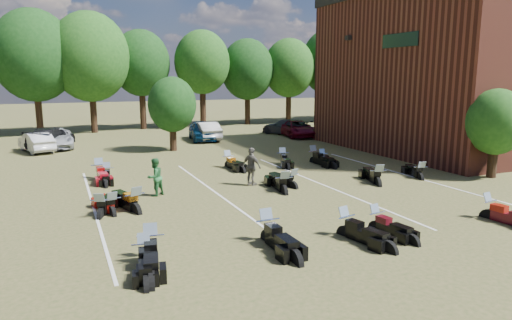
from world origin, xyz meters
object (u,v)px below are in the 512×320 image
person_grey (252,166)px  motorcycle_3 (267,241)px  motorcycle_7 (112,215)px  person_green (155,177)px  car_4 (202,131)px

person_grey → motorcycle_3: person_grey is taller
person_grey → motorcycle_7: 6.84m
person_grey → motorcycle_7: (-6.41, -2.23, -0.88)m
person_grey → motorcycle_3: size_ratio=0.71×
person_green → motorcycle_3: (2.03, -6.78, -0.80)m
person_grey → motorcycle_3: bearing=133.8°
person_green → motorcycle_3: size_ratio=0.64×
motorcycle_3 → motorcycle_7: motorcycle_3 is taller
motorcycle_7 → car_4: bearing=-127.1°
car_4 → motorcycle_3: bearing=-93.3°
person_grey → motorcycle_3: 7.36m
car_4 → person_grey: person_grey is taller
car_4 → motorcycle_7: bearing=-107.7°
car_4 → motorcycle_3: 22.83m
person_green → motorcycle_3: bearing=73.9°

